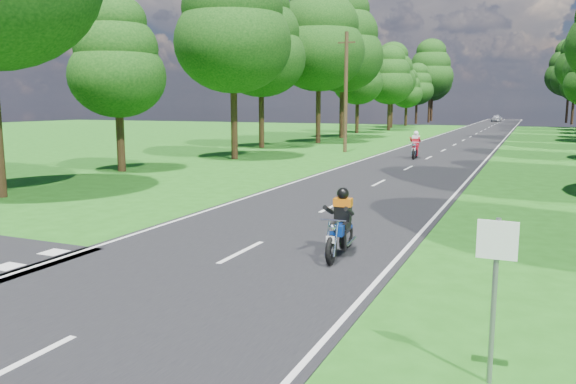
% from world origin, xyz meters
% --- Properties ---
extents(ground, '(160.00, 160.00, 0.00)m').
position_xyz_m(ground, '(0.00, 0.00, 0.00)').
color(ground, '#1E5914').
rests_on(ground, ground).
extents(main_road, '(7.00, 140.00, 0.02)m').
position_xyz_m(main_road, '(0.00, 50.00, 0.01)').
color(main_road, black).
rests_on(main_road, ground).
extents(road_markings, '(7.40, 140.00, 0.01)m').
position_xyz_m(road_markings, '(-0.14, 48.13, 0.02)').
color(road_markings, silver).
rests_on(road_markings, main_road).
extents(treeline, '(40.00, 115.35, 14.78)m').
position_xyz_m(treeline, '(1.43, 60.06, 8.25)').
color(treeline, black).
rests_on(treeline, ground).
extents(telegraph_pole, '(1.20, 0.26, 8.00)m').
position_xyz_m(telegraph_pole, '(-6.00, 28.00, 4.07)').
color(telegraph_pole, '#382616').
rests_on(telegraph_pole, ground).
extents(road_sign, '(0.45, 0.07, 2.00)m').
position_xyz_m(road_sign, '(5.50, -2.01, 1.34)').
color(road_sign, slate).
rests_on(road_sign, ground).
extents(rider_near_blue, '(0.71, 1.81, 1.47)m').
position_xyz_m(rider_near_blue, '(2.10, 2.60, 0.76)').
color(rider_near_blue, navy).
rests_on(rider_near_blue, main_road).
extents(rider_far_red, '(0.83, 2.03, 1.65)m').
position_xyz_m(rider_far_red, '(-0.71, 25.31, 0.84)').
color(rider_far_red, '#AA0D1B').
rests_on(rider_far_red, main_road).
extents(distant_car, '(1.88, 3.85, 1.26)m').
position_xyz_m(distant_car, '(-0.65, 100.70, 0.65)').
color(distant_car, silver).
rests_on(distant_car, main_road).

